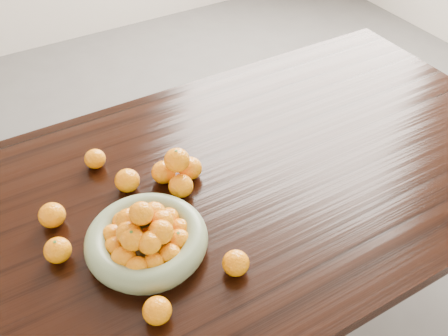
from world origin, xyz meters
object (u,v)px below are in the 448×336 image
dining_table (214,211)px  fruit_bowl (146,238)px  orange_pyramid (178,171)px  loose_orange_0 (58,250)px

dining_table → fruit_bowl: fruit_bowl is taller
orange_pyramid → dining_table: bearing=-41.0°
loose_orange_0 → dining_table: bearing=3.0°
fruit_bowl → orange_pyramid: 0.23m
orange_pyramid → fruit_bowl: bearing=-135.0°
dining_table → fruit_bowl: size_ratio=6.91×
fruit_bowl → loose_orange_0: bearing=157.5°
loose_orange_0 → fruit_bowl: bearing=-22.5°
dining_table → fruit_bowl: bearing=-157.0°
dining_table → loose_orange_0: loose_orange_0 is taller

